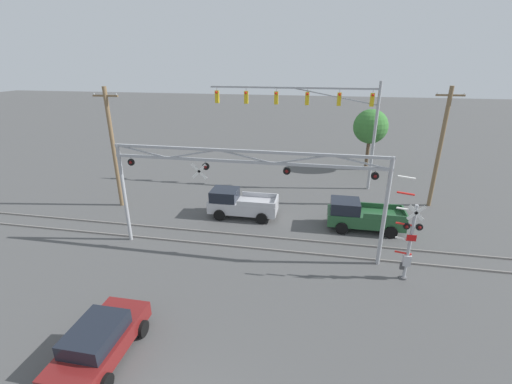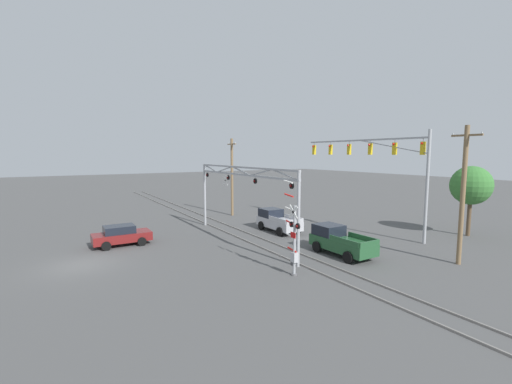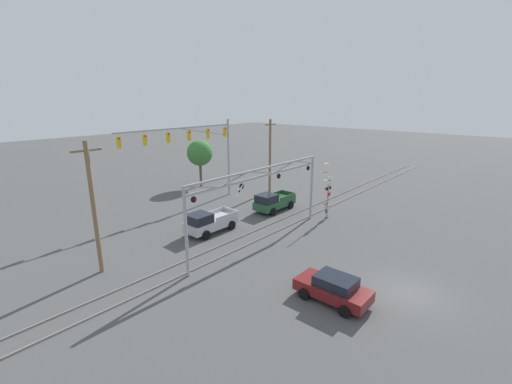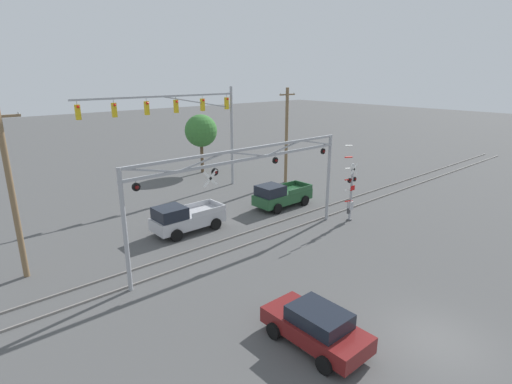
% 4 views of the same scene
% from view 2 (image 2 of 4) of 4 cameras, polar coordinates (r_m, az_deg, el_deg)
% --- Properties ---
extents(ground_plane, '(200.00, 200.00, 0.00)m').
position_cam_2_polar(ground_plane, '(24.00, -27.06, -10.81)').
color(ground_plane, '#4C4C4C').
extents(rail_track_near, '(80.00, 0.08, 0.10)m').
position_cam_2_polar(rail_track_near, '(27.22, -1.96, -8.00)').
color(rail_track_near, gray).
rests_on(rail_track_near, ground_plane).
extents(rail_track_far, '(80.00, 0.08, 0.10)m').
position_cam_2_polar(rail_track_far, '(27.93, 0.62, -7.63)').
color(rail_track_far, gray).
rests_on(rail_track_far, ground_plane).
extents(crossing_gantry, '(14.43, 0.26, 5.86)m').
position_cam_2_polar(crossing_gantry, '(26.36, -2.56, 1.19)').
color(crossing_gantry, '#9EA0A5').
rests_on(crossing_gantry, ground_plane).
extents(crossing_signal_mast, '(1.47, 0.35, 5.33)m').
position_cam_2_polar(crossing_signal_mast, '(19.40, 6.29, -8.04)').
color(crossing_signal_mast, '#9EA0A5').
rests_on(crossing_signal_mast, ground_plane).
extents(traffic_signal_span, '(13.41, 0.39, 8.62)m').
position_cam_2_polar(traffic_signal_span, '(30.83, 20.46, 5.02)').
color(traffic_signal_span, '#9EA0A5').
rests_on(traffic_signal_span, ground_plane).
extents(pickup_truck_lead, '(4.64, 2.08, 1.88)m').
position_cam_2_polar(pickup_truck_lead, '(30.38, 3.55, -4.81)').
color(pickup_truck_lead, '#B7B7BC').
rests_on(pickup_truck_lead, ground_plane).
extents(pickup_truck_following, '(4.68, 2.08, 1.88)m').
position_cam_2_polar(pickup_truck_following, '(24.12, 13.68, -7.93)').
color(pickup_truck_following, '#23512D').
rests_on(pickup_truck_following, ground_plane).
extents(sedan_waiting, '(2.08, 4.10, 1.51)m').
position_cam_2_polar(sedan_waiting, '(27.59, -21.55, -6.70)').
color(sedan_waiting, maroon).
rests_on(sedan_waiting, ground_plane).
extents(utility_pole_left, '(1.80, 0.28, 8.47)m').
position_cam_2_polar(utility_pole_left, '(37.73, -4.02, 2.66)').
color(utility_pole_left, brown).
rests_on(utility_pole_left, ground_plane).
extents(utility_pole_right, '(1.80, 0.28, 8.51)m').
position_cam_2_polar(utility_pole_right, '(24.24, 31.22, -0.25)').
color(utility_pole_right, brown).
rests_on(utility_pole_right, ground_plane).
extents(background_tree_beyond_span, '(3.20, 3.20, 5.83)m').
position_cam_2_polar(background_tree_beyond_span, '(33.25, 32.22, 0.91)').
color(background_tree_beyond_span, brown).
rests_on(background_tree_beyond_span, ground_plane).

